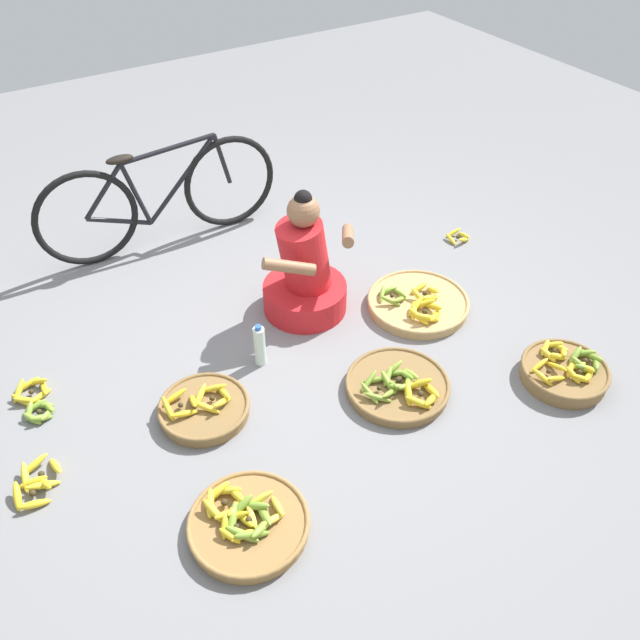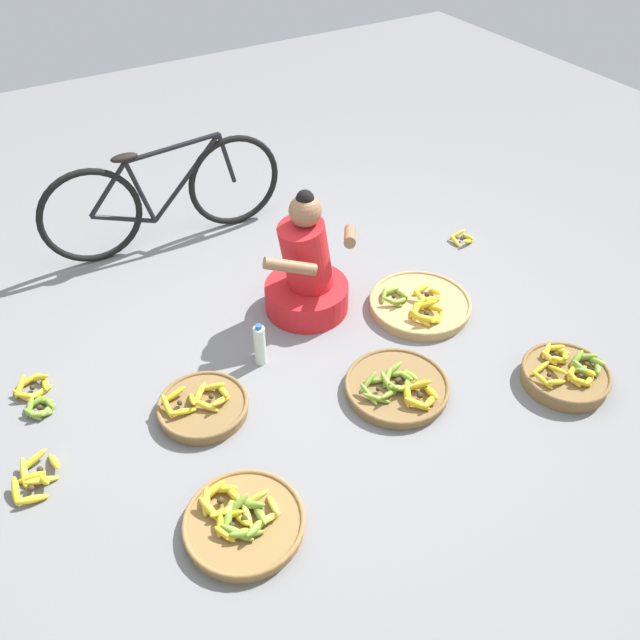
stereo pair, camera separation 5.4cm
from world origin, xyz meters
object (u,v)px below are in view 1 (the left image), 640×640
at_px(loose_bananas_front_left, 458,237).
at_px(loose_bananas_near_vendor, 35,400).
at_px(banana_basket_near_bicycle, 565,371).
at_px(vendor_woman_front, 305,274).
at_px(banana_basket_mid_right, 398,386).
at_px(bicycle_leaning, 160,198).
at_px(banana_basket_back_right, 418,303).
at_px(banana_basket_mid_left, 204,408).
at_px(loose_bananas_front_center, 36,482).
at_px(water_bottle, 260,346).
at_px(banana_basket_back_center, 248,523).

height_order(loose_bananas_front_left, loose_bananas_near_vendor, loose_bananas_near_vendor).
bearing_deg(banana_basket_near_bicycle, loose_bananas_front_left, 72.69).
bearing_deg(vendor_woman_front, banana_basket_near_bicycle, -55.09).
height_order(banana_basket_mid_right, loose_bananas_near_vendor, banana_basket_mid_right).
relative_size(bicycle_leaning, banana_basket_back_right, 2.67).
bearing_deg(banana_basket_mid_left, banana_basket_mid_right, -22.81).
bearing_deg(banana_basket_near_bicycle, vendor_woman_front, 124.91).
bearing_deg(banana_basket_mid_left, loose_bananas_front_left, 14.15).
relative_size(banana_basket_mid_right, loose_bananas_front_center, 2.01).
distance_m(banana_basket_near_bicycle, banana_basket_mid_right, 0.94).
height_order(banana_basket_mid_left, loose_bananas_front_left, banana_basket_mid_left).
xyz_separation_m(loose_bananas_front_center, water_bottle, (1.30, 0.19, 0.10)).
distance_m(banana_basket_back_right, water_bottle, 1.08).
height_order(bicycle_leaning, water_bottle, bicycle_leaning).
distance_m(banana_basket_back_right, banana_basket_near_bicycle, 0.97).
distance_m(loose_bananas_near_vendor, water_bottle, 1.23).
height_order(bicycle_leaning, banana_basket_mid_right, bicycle_leaning).
bearing_deg(banana_basket_back_right, banana_basket_near_bicycle, -71.86).
xyz_separation_m(vendor_woman_front, loose_bananas_near_vendor, (-1.65, 0.07, -0.24)).
bearing_deg(loose_bananas_near_vendor, loose_bananas_front_center, -102.88).
relative_size(banana_basket_back_right, banana_basket_mid_left, 1.32).
xyz_separation_m(bicycle_leaning, loose_bananas_front_left, (1.79, -1.08, -0.33)).
height_order(banana_basket_mid_right, water_bottle, water_bottle).
bearing_deg(water_bottle, banana_basket_mid_left, -156.87).
bearing_deg(banana_basket_mid_right, banana_basket_back_center, -163.29).
relative_size(banana_basket_mid_right, water_bottle, 2.06).
xyz_separation_m(banana_basket_back_right, banana_basket_mid_left, (-1.51, -0.10, 0.00)).
bearing_deg(banana_basket_back_center, bicycle_leaning, 76.58).
bearing_deg(loose_bananas_front_left, bicycle_leaning, 148.94).
distance_m(loose_bananas_front_center, water_bottle, 1.32).
xyz_separation_m(vendor_woman_front, loose_bananas_front_left, (1.33, 0.09, -0.24)).
relative_size(loose_bananas_front_left, loose_bananas_near_vendor, 0.43).
distance_m(vendor_woman_front, water_bottle, 0.57).
relative_size(vendor_woman_front, water_bottle, 3.00).
height_order(banana_basket_back_center, banana_basket_mid_right, banana_basket_back_center).
bearing_deg(loose_bananas_front_left, vendor_woman_front, -176.12).
bearing_deg(banana_basket_back_center, banana_basket_mid_left, 81.07).
xyz_separation_m(bicycle_leaning, loose_bananas_near_vendor, (-1.19, -1.10, -0.33)).
xyz_separation_m(banana_basket_near_bicycle, water_bottle, (-1.37, 1.00, 0.07)).
relative_size(loose_bananas_front_center, water_bottle, 1.03).
relative_size(banana_basket_back_center, loose_bananas_front_left, 3.46).
height_order(loose_bananas_front_left, water_bottle, water_bottle).
distance_m(bicycle_leaning, banana_basket_mid_left, 1.73).
height_order(banana_basket_back_center, water_bottle, water_bottle).
distance_m(bicycle_leaning, banana_basket_near_bicycle, 2.83).
distance_m(bicycle_leaning, banana_basket_back_center, 2.46).
height_order(bicycle_leaning, loose_bananas_near_vendor, bicycle_leaning).
bearing_deg(banana_basket_mid_left, banana_basket_near_bicycle, -24.36).
distance_m(vendor_woman_front, loose_bananas_front_left, 1.36).
distance_m(loose_bananas_front_left, water_bottle, 1.85).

